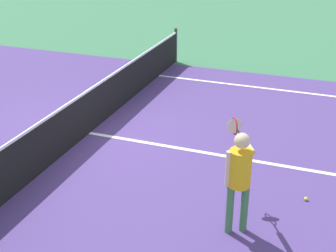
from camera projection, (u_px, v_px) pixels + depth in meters
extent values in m
plane|color=#38724C|center=(89.00, 133.00, 9.85)|extent=(60.00, 60.00, 0.00)
cube|color=#4C387A|center=(89.00, 133.00, 9.85)|extent=(10.62, 24.40, 0.00)
cube|color=white|center=(236.00, 158.00, 8.84)|extent=(0.10, 6.40, 0.01)
cylinder|color=#33383D|center=(176.00, 45.00, 14.38)|extent=(0.09, 0.09, 1.07)
cube|color=black|center=(88.00, 114.00, 9.66)|extent=(11.16, 0.02, 0.91)
cube|color=white|center=(86.00, 92.00, 9.46)|extent=(11.16, 0.03, 0.05)
cylinder|color=#3F7247|center=(230.00, 209.00, 6.63)|extent=(0.11, 0.11, 0.79)
cylinder|color=#3F7247|center=(244.00, 208.00, 6.66)|extent=(0.11, 0.11, 0.79)
cylinder|color=gold|center=(240.00, 168.00, 6.36)|extent=(0.32, 0.32, 0.56)
sphere|color=beige|center=(242.00, 141.00, 6.18)|extent=(0.22, 0.22, 0.22)
cylinder|color=beige|center=(228.00, 169.00, 6.33)|extent=(0.08, 0.08, 0.54)
cylinder|color=beige|center=(247.00, 144.00, 6.53)|extent=(0.51, 0.33, 0.08)
cylinder|color=black|center=(239.00, 133.00, 6.87)|extent=(0.21, 0.13, 0.03)
torus|color=red|center=(234.00, 126.00, 7.09)|extent=(0.26, 0.16, 0.28)
cylinder|color=silver|center=(234.00, 126.00, 7.09)|extent=(0.13, 0.22, 0.25)
sphere|color=#CCE033|center=(306.00, 199.00, 7.52)|extent=(0.07, 0.07, 0.07)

